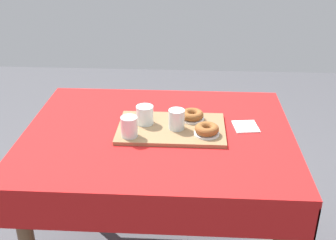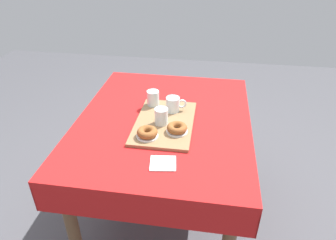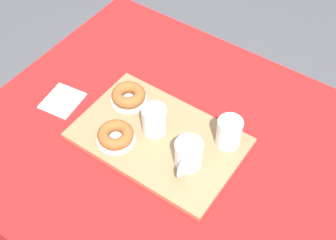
% 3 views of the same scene
% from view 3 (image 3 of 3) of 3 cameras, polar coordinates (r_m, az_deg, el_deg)
% --- Properties ---
extents(dining_table, '(1.19, 0.95, 0.78)m').
position_cam_3_polar(dining_table, '(1.40, 1.13, -6.05)').
color(dining_table, red).
rests_on(dining_table, ground).
extents(serving_tray, '(0.47, 0.31, 0.02)m').
position_cam_3_polar(serving_tray, '(1.31, -1.20, -2.30)').
color(serving_tray, olive).
rests_on(serving_tray, dining_table).
extents(tea_mug_left, '(0.08, 0.12, 0.08)m').
position_cam_3_polar(tea_mug_left, '(1.22, 2.57, -4.41)').
color(tea_mug_left, silver).
rests_on(tea_mug_left, serving_tray).
extents(water_glass_near, '(0.07, 0.07, 0.09)m').
position_cam_3_polar(water_glass_near, '(1.29, -1.62, -0.00)').
color(water_glass_near, silver).
rests_on(water_glass_near, serving_tray).
extents(water_glass_far, '(0.07, 0.07, 0.09)m').
position_cam_3_polar(water_glass_far, '(1.28, 7.64, -1.66)').
color(water_glass_far, silver).
rests_on(water_glass_far, serving_tray).
extents(donut_plate_left, '(0.11, 0.11, 0.01)m').
position_cam_3_polar(donut_plate_left, '(1.40, -4.91, 2.52)').
color(donut_plate_left, white).
rests_on(donut_plate_left, serving_tray).
extents(sugar_donut_left, '(0.10, 0.10, 0.04)m').
position_cam_3_polar(sugar_donut_left, '(1.38, -4.97, 3.13)').
color(sugar_donut_left, brown).
rests_on(sugar_donut_left, donut_plate_left).
extents(donut_plate_right, '(0.11, 0.11, 0.01)m').
position_cam_3_polar(donut_plate_right, '(1.31, -6.51, -2.43)').
color(donut_plate_right, white).
rests_on(donut_plate_right, serving_tray).
extents(sugar_donut_right, '(0.10, 0.10, 0.04)m').
position_cam_3_polar(sugar_donut_right, '(1.29, -6.60, -1.86)').
color(sugar_donut_right, brown).
rests_on(sugar_donut_right, donut_plate_right).
extents(paper_napkin, '(0.12, 0.13, 0.01)m').
position_cam_3_polar(paper_napkin, '(1.45, -13.10, 2.37)').
color(paper_napkin, white).
rests_on(paper_napkin, dining_table).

